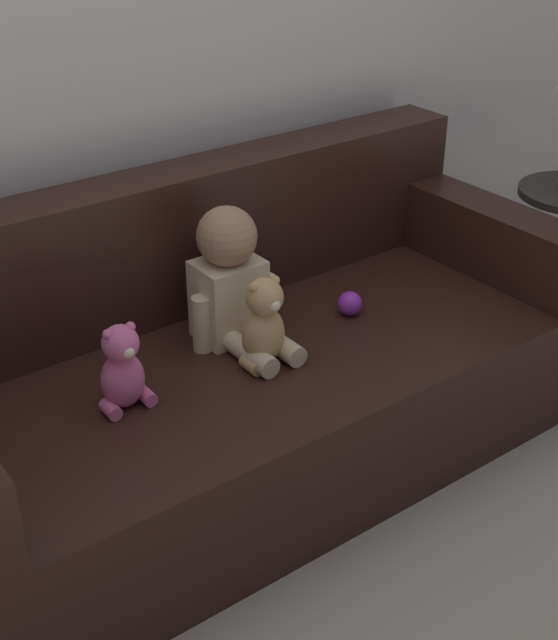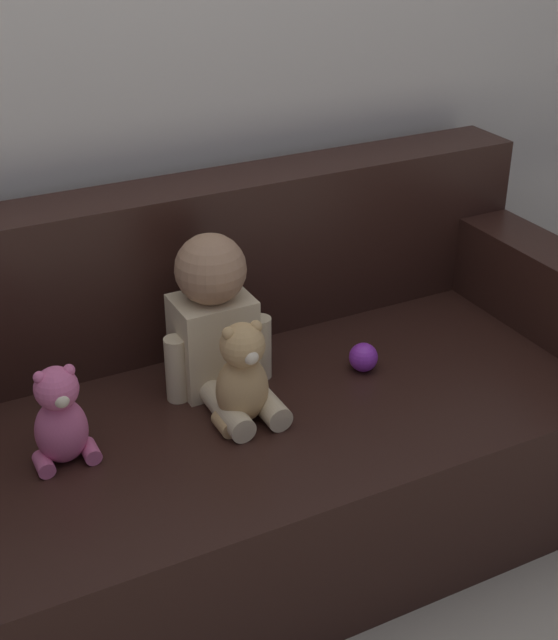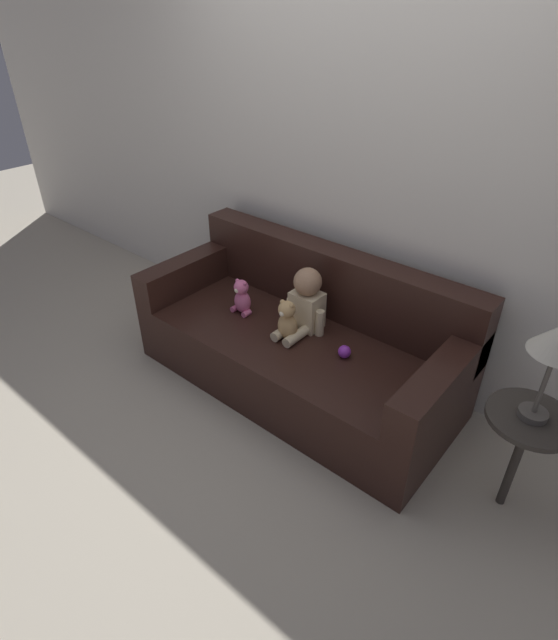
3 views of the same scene
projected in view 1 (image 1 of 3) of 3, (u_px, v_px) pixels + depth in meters
The scene contains 6 objects.
ground_plane at pixel (252, 460), 2.62m from camera, with size 12.00×12.00×0.00m, color #B7AD99.
couch at pixel (239, 371), 2.52m from camera, with size 1.95×0.85×0.80m.
person_baby at pixel (233, 283), 2.41m from camera, with size 0.27×0.33×0.38m.
teddy_bear_brown at pixel (264, 324), 2.32m from camera, with size 0.15×0.11×0.25m.
plush_toy_side at pixel (122, 369), 2.15m from camera, with size 0.13×0.10×0.23m.
toy_ball at pixel (350, 303), 2.59m from camera, with size 0.07×0.07×0.07m.
Camera 1 is at (-1.18, -1.72, 1.64)m, focal length 50.00 mm.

